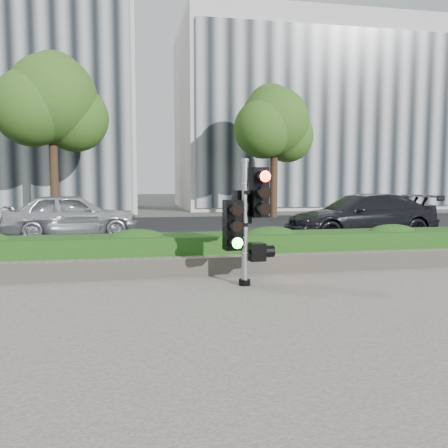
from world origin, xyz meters
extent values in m
plane|color=#51514C|center=(0.00, 0.00, 0.00)|extent=(120.00, 120.00, 0.00)
cube|color=#9E9389|center=(0.00, -2.50, 0.01)|extent=(16.00, 11.00, 0.03)
cube|color=black|center=(0.00, 10.00, 0.01)|extent=(60.00, 13.00, 0.02)
cube|color=gray|center=(0.00, 3.15, 0.06)|extent=(60.00, 0.25, 0.12)
cube|color=gray|center=(0.00, 1.90, 0.20)|extent=(12.00, 0.32, 0.34)
cube|color=#3C7C26|center=(0.00, 2.55, 0.37)|extent=(12.00, 1.00, 0.68)
cube|color=#B7B7B2|center=(11.00, 25.00, 6.00)|extent=(18.00, 10.00, 12.00)
cylinder|color=black|center=(-4.50, 14.50, 2.02)|extent=(0.36, 0.36, 4.03)
sphere|color=#264E16|center=(-4.50, 14.50, 5.18)|extent=(3.74, 3.74, 3.74)
sphere|color=#264E16|center=(-3.64, 14.86, 4.46)|extent=(2.88, 2.88, 2.88)
sphere|color=#264E16|center=(-5.22, 14.07, 4.75)|extent=(3.17, 3.17, 3.17)
sphere|color=#264E16|center=(-4.50, 15.22, 6.05)|extent=(2.59, 2.59, 2.59)
cylinder|color=black|center=(5.50, 15.50, 1.79)|extent=(0.36, 0.36, 3.58)
sphere|color=#264E16|center=(5.50, 15.50, 4.61)|extent=(3.33, 3.33, 3.33)
sphere|color=#264E16|center=(6.27, 15.82, 3.97)|extent=(2.56, 2.56, 2.56)
sphere|color=#264E16|center=(4.86, 15.12, 4.22)|extent=(2.82, 2.82, 2.82)
sphere|color=#264E16|center=(5.50, 16.14, 5.38)|extent=(2.30, 2.30, 2.30)
cylinder|color=black|center=(0.55, 0.89, 0.08)|extent=(0.20, 0.20, 0.10)
cylinder|color=gray|center=(0.55, 0.89, 1.05)|extent=(0.10, 0.10, 2.05)
cylinder|color=gray|center=(0.55, 0.89, 2.10)|extent=(0.13, 0.13, 0.05)
cube|color=#FF1107|center=(0.78, 0.88, 1.58)|extent=(0.28, 0.28, 0.82)
cube|color=#14E51E|center=(0.32, 0.84, 1.05)|extent=(0.28, 0.28, 0.82)
cube|color=black|center=(0.56, 1.13, 1.33)|extent=(0.28, 0.28, 0.56)
cube|color=orange|center=(0.76, 0.94, 0.58)|extent=(0.28, 0.28, 0.30)
imported|color=silver|center=(-3.14, 8.77, 0.71)|extent=(4.19, 2.01, 1.38)
imported|color=black|center=(5.45, 6.46, 0.70)|extent=(4.88, 2.38, 1.37)
camera|label=1|loc=(-1.28, -6.68, 1.76)|focal=38.00mm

